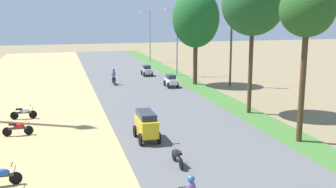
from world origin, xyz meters
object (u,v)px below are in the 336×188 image
Objects in this scene: parked_motorbike_third at (24,112)px; car_hatchback_white at (171,80)px; median_tree_fourth at (196,19)px; motorbike_ahead_fourth at (114,77)px; streetlamp_mid at (150,32)px; car_van_yellow at (146,124)px; parked_motorbike_second at (18,128)px; car_hatchback_silver at (147,70)px; utility_pole_near at (231,39)px; median_tree_second at (307,11)px; median_tree_third at (253,4)px; streetlamp_near at (177,37)px; motorbike_ahead_third at (177,155)px; parked_motorbike_nearest at (1,175)px.

car_hatchback_white is (13.20, 9.12, 0.19)m from parked_motorbike_third.
motorbike_ahead_fourth is at bearing 166.76° from median_tree_fourth.
streetlamp_mid is 20.77m from motorbike_ahead_fourth.
car_van_yellow is 17.15m from car_hatchback_white.
car_hatchback_white is at bearing 44.85° from parked_motorbike_second.
parked_motorbike_second is 0.24× the size of streetlamp_mid.
car_hatchback_silver is (-0.79, 7.76, 0.00)m from car_hatchback_white.
utility_pole_near reaches higher than car_hatchback_silver.
median_tree_second is at bearing -90.80° from median_tree_fourth.
parked_motorbike_third is at bearing 136.21° from car_van_yellow.
parked_motorbike_third is 19.99m from median_tree_fourth.
car_hatchback_white is (-2.82, 11.57, -7.21)m from median_tree_third.
streetlamp_near reaches higher than car_hatchback_white.
median_tree_second is at bearing 13.04° from motorbike_ahead_third.
median_tree_second is 40.42m from streetlamp_mid.
motorbike_ahead_fourth is (-7.89, 21.48, -6.61)m from median_tree_second.
streetlamp_mid is (0.00, 14.46, -0.18)m from streetlamp_near.
parked_motorbike_third is at bearing -147.74° from median_tree_fourth.
parked_motorbike_second is 17.76m from median_tree_third.
streetlamp_mid is at bearing 65.40° from parked_motorbike_second.
median_tree_fourth is at bearing 62.76° from car_van_yellow.
median_tree_second is 3.75× the size of car_van_yellow.
car_van_yellow is 4.35m from motorbike_ahead_third.
median_tree_fourth is 6.66m from streetlamp_near.
median_tree_third is 14.07m from motorbike_ahead_third.
parked_motorbike_second is 4.05m from parked_motorbike_third.
streetlamp_near is at bearing 69.63° from car_van_yellow.
motorbike_ahead_fourth is (0.02, 23.31, 0.28)m from motorbike_ahead_third.
car_hatchback_white is 1.11× the size of motorbike_ahead_fourth.
median_tree_third reaches higher than parked_motorbike_nearest.
motorbike_ahead_third is at bearing -166.96° from median_tree_second.
streetlamp_mid is at bearing 82.79° from car_hatchback_white.
streetlamp_mid is at bearing 75.81° from car_hatchback_silver.
median_tree_third is at bearing -90.24° from median_tree_fourth.
car_hatchback_white reaches higher than parked_motorbike_second.
utility_pole_near is 7.28m from car_hatchback_white.
utility_pole_near is (3.38, 17.71, -2.65)m from median_tree_second.
motorbike_ahead_third is at bearing -81.69° from car_van_yellow.
parked_motorbike_third is 1.00× the size of motorbike_ahead_fourth.
car_hatchback_white reaches higher than motorbike_ahead_third.
streetlamp_mid reaches higher than motorbike_ahead_third.
car_van_yellow reaches higher than car_hatchback_white.
streetlamp_mid is at bearing 79.17° from motorbike_ahead_third.
car_hatchback_white is (-2.60, 18.54, -6.72)m from median_tree_second.
streetlamp_near is 9.88m from motorbike_ahead_fourth.
median_tree_third is 13.92m from car_hatchback_white.
motorbike_ahead_fourth is (-8.11, 14.51, -7.10)m from median_tree_third.
car_hatchback_white is (-2.87, -1.02, -6.01)m from median_tree_fourth.
median_tree_third is at bearing 27.32° from car_van_yellow.
streetlamp_mid reaches higher than car_hatchback_silver.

